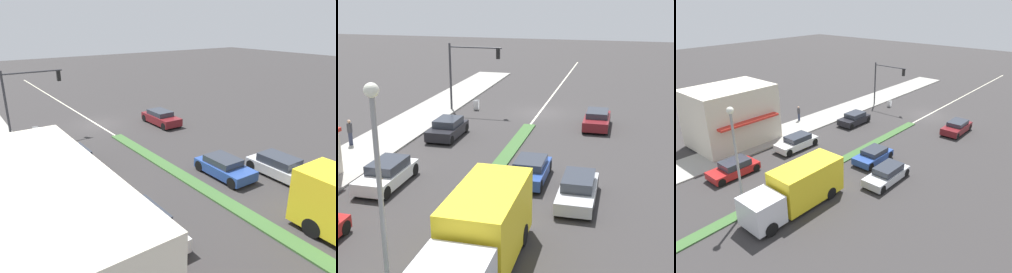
% 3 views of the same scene
% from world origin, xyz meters
% --- Properties ---
extents(ground_plane, '(160.00, 160.00, 0.00)m').
position_xyz_m(ground_plane, '(0.00, 18.00, 0.00)').
color(ground_plane, '#333030').
extents(lane_marking_center, '(0.16, 60.00, 0.01)m').
position_xyz_m(lane_marking_center, '(0.00, 0.00, 0.00)').
color(lane_marking_center, beige).
rests_on(lane_marking_center, ground).
extents(traffic_signal_main, '(4.59, 0.34, 5.60)m').
position_xyz_m(traffic_signal_main, '(6.12, 0.90, 3.90)').
color(traffic_signal_main, '#333338').
rests_on(traffic_signal_main, sidewalk_right).
extents(street_lamp, '(0.44, 0.44, 7.37)m').
position_xyz_m(street_lamp, '(0.00, 26.36, 4.78)').
color(street_lamp, gray).
rests_on(street_lamp, median_strip).
extents(pedestrian, '(0.34, 0.34, 1.73)m').
position_xyz_m(pedestrian, '(10.43, 11.95, 1.03)').
color(pedestrian, '#282D42').
rests_on(pedestrian, sidewalk_right).
extents(warning_aframe_sign, '(0.45, 0.53, 0.84)m').
position_xyz_m(warning_aframe_sign, '(5.52, 0.27, 0.43)').
color(warning_aframe_sign, silver).
rests_on(warning_aframe_sign, ground).
extents(delivery_truck, '(2.44, 7.50, 2.87)m').
position_xyz_m(delivery_truck, '(-2.20, 23.46, 1.47)').
color(delivery_truck, silver).
rests_on(delivery_truck, ground).
extents(sedan_dark, '(1.86, 3.87, 1.33)m').
position_xyz_m(sedan_dark, '(5.00, 8.37, 0.64)').
color(sedan_dark, black).
rests_on(sedan_dark, ground).
extents(coupe_blue, '(1.83, 3.82, 1.19)m').
position_xyz_m(coupe_blue, '(-2.20, 14.61, 0.59)').
color(coupe_blue, '#284793').
rests_on(coupe_blue, ground).
extents(sedan_silver, '(1.76, 4.29, 1.30)m').
position_xyz_m(sedan_silver, '(-5.00, 16.65, 0.63)').
color(sedan_silver, '#B7BABF').
rests_on(sedan_silver, ground).
extents(sedan_maroon, '(1.85, 4.19, 1.28)m').
position_xyz_m(sedan_maroon, '(-5.00, 3.30, 0.63)').
color(sedan_maroon, maroon).
rests_on(sedan_maroon, ground).
extents(van_white, '(1.80, 4.19, 1.32)m').
position_xyz_m(van_white, '(5.00, 17.14, 0.64)').
color(van_white, silver).
rests_on(van_white, ground).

